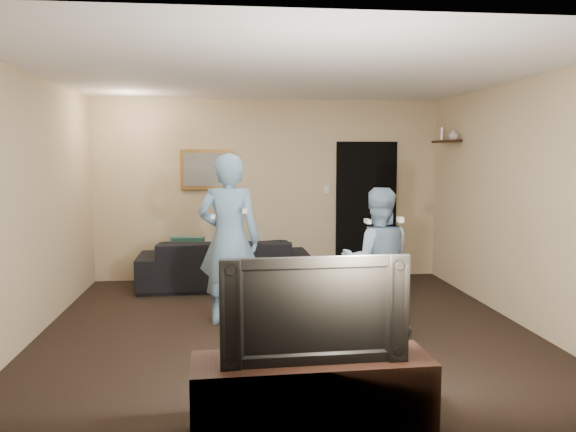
{
  "coord_description": "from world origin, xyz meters",
  "views": [
    {
      "loc": [
        -0.58,
        -5.65,
        1.79
      ],
      "look_at": [
        0.05,
        0.3,
        1.15
      ],
      "focal_mm": 35.0,
      "sensor_mm": 36.0,
      "label": 1
    }
  ],
  "objects": [
    {
      "name": "ground",
      "position": [
        0.0,
        0.0,
        0.0
      ],
      "size": [
        5.0,
        5.0,
        0.0
      ],
      "primitive_type": "plane",
      "color": "black",
      "rests_on": "ground"
    },
    {
      "name": "ceiling",
      "position": [
        0.0,
        0.0,
        2.6
      ],
      "size": [
        5.0,
        5.0,
        0.04
      ],
      "primitive_type": "cube",
      "color": "silver",
      "rests_on": "wall_back"
    },
    {
      "name": "wall_back",
      "position": [
        0.0,
        2.5,
        1.3
      ],
      "size": [
        5.0,
        0.04,
        2.6
      ],
      "primitive_type": "cube",
      "color": "tan",
      "rests_on": "ground"
    },
    {
      "name": "wall_front",
      "position": [
        0.0,
        -2.5,
        1.3
      ],
      "size": [
        5.0,
        0.04,
        2.6
      ],
      "primitive_type": "cube",
      "color": "tan",
      "rests_on": "ground"
    },
    {
      "name": "wall_left",
      "position": [
        -2.5,
        0.0,
        1.3
      ],
      "size": [
        0.04,
        5.0,
        2.6
      ],
      "primitive_type": "cube",
      "color": "tan",
      "rests_on": "ground"
    },
    {
      "name": "wall_right",
      "position": [
        2.5,
        0.0,
        1.3
      ],
      "size": [
        0.04,
        5.0,
        2.6
      ],
      "primitive_type": "cube",
      "color": "tan",
      "rests_on": "ground"
    },
    {
      "name": "sofa",
      "position": [
        -0.65,
        1.97,
        0.34
      ],
      "size": [
        2.31,
        0.94,
        0.67
      ],
      "primitive_type": "imported",
      "rotation": [
        0.0,
        0.0,
        3.16
      ],
      "color": "black",
      "rests_on": "ground"
    },
    {
      "name": "throw_pillow",
      "position": [
        -1.14,
        1.97,
        0.48
      ],
      "size": [
        0.46,
        0.22,
        0.44
      ],
      "primitive_type": "cube",
      "rotation": [
        0.0,
        0.0,
        -0.2
      ],
      "color": "#16443B",
      "rests_on": "sofa"
    },
    {
      "name": "painting_frame",
      "position": [
        -0.9,
        2.48,
        1.6
      ],
      "size": [
        0.72,
        0.05,
        0.57
      ],
      "primitive_type": "cube",
      "color": "olive",
      "rests_on": "wall_back"
    },
    {
      "name": "painting_canvas",
      "position": [
        -0.9,
        2.45,
        1.6
      ],
      "size": [
        0.62,
        0.01,
        0.47
      ],
      "primitive_type": "cube",
      "color": "slate",
      "rests_on": "painting_frame"
    },
    {
      "name": "doorway",
      "position": [
        1.45,
        2.47,
        1.0
      ],
      "size": [
        0.9,
        0.06,
        2.0
      ],
      "primitive_type": "cube",
      "color": "black",
      "rests_on": "ground"
    },
    {
      "name": "light_switch",
      "position": [
        0.85,
        2.48,
        1.3
      ],
      "size": [
        0.08,
        0.02,
        0.12
      ],
      "primitive_type": "cube",
      "color": "silver",
      "rests_on": "wall_back"
    },
    {
      "name": "wall_shelf",
      "position": [
        2.39,
        1.8,
        1.99
      ],
      "size": [
        0.2,
        0.6,
        0.03
      ],
      "primitive_type": "cube",
      "color": "black",
      "rests_on": "wall_right"
    },
    {
      "name": "shelf_vase",
      "position": [
        2.39,
        1.56,
        2.07
      ],
      "size": [
        0.17,
        0.17,
        0.14
      ],
      "primitive_type": "imported",
      "rotation": [
        0.0,
        0.0,
        0.34
      ],
      "color": "#AEAEB3",
      "rests_on": "wall_shelf"
    },
    {
      "name": "shelf_figurine",
      "position": [
        2.39,
        1.96,
        2.09
      ],
      "size": [
        0.06,
        0.06,
        0.18
      ],
      "primitive_type": "cylinder",
      "color": "#B6B7BB",
      "rests_on": "wall_shelf"
    },
    {
      "name": "tv_console",
      "position": [
        -0.07,
        -2.26,
        0.25
      ],
      "size": [
        1.53,
        0.54,
        0.54
      ],
      "primitive_type": "cube",
      "rotation": [
        0.0,
        0.0,
        0.04
      ],
      "color": "black",
      "rests_on": "ground"
    },
    {
      "name": "television",
      "position": [
        -0.07,
        -2.26,
        0.86
      ],
      "size": [
        1.17,
        0.19,
        0.67
      ],
      "primitive_type": "imported",
      "rotation": [
        0.0,
        0.0,
        0.04
      ],
      "color": "black",
      "rests_on": "tv_console"
    },
    {
      "name": "wii_player_left",
      "position": [
        -0.58,
        0.27,
        0.91
      ],
      "size": [
        0.73,
        0.56,
        1.82
      ],
      "color": "#6C97BC",
      "rests_on": "ground"
    },
    {
      "name": "wii_player_right",
      "position": [
        0.89,
        -0.23,
        0.74
      ],
      "size": [
        0.78,
        0.64,
        1.48
      ],
      "color": "#7D9CB6",
      "rests_on": "ground"
    }
  ]
}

